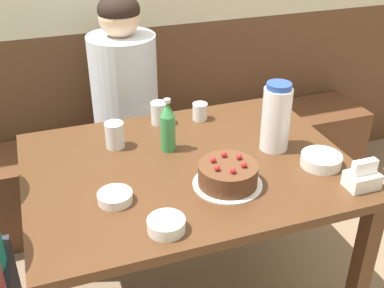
{
  "coord_description": "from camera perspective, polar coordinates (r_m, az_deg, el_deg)",
  "views": [
    {
      "loc": [
        -0.49,
        -1.44,
        1.72
      ],
      "look_at": [
        0.03,
        0.05,
        0.82
      ],
      "focal_mm": 45.0,
      "sensor_mm": 36.0,
      "label": 1
    }
  ],
  "objects": [
    {
      "name": "glass_tumbler_short",
      "position": [
        1.89,
        -9.14,
        1.05
      ],
      "size": [
        0.07,
        0.07,
        0.1
      ],
      "color": "silver",
      "rests_on": "dining_table"
    },
    {
      "name": "bench_seat",
      "position": [
        2.76,
        -6.04,
        -3.35
      ],
      "size": [
        2.79,
        0.38,
        0.46
      ],
      "color": "#56331E",
      "rests_on": "ground_plane"
    },
    {
      "name": "person_teal_shirt",
      "position": [
        2.45,
        -7.67,
        2.04
      ],
      "size": [
        0.32,
        0.34,
        1.26
      ],
      "rotation": [
        0.0,
        0.0,
        -1.57
      ],
      "color": "#33333D",
      "rests_on": "ground_plane"
    },
    {
      "name": "bowl_soup_white",
      "position": [
        1.83,
        15.05,
        -1.85
      ],
      "size": [
        0.15,
        0.15,
        0.04
      ],
      "color": "white",
      "rests_on": "dining_table"
    },
    {
      "name": "glass_shot_small",
      "position": [
        2.09,
        0.95,
        3.88
      ],
      "size": [
        0.06,
        0.06,
        0.07
      ],
      "color": "silver",
      "rests_on": "dining_table"
    },
    {
      "name": "bowl_rice_small",
      "position": [
        1.6,
        -9.11,
        -6.24
      ],
      "size": [
        0.12,
        0.12,
        0.03
      ],
      "color": "white",
      "rests_on": "dining_table"
    },
    {
      "name": "water_pitcher",
      "position": [
        1.85,
        9.96,
        3.11
      ],
      "size": [
        0.11,
        0.11,
        0.27
      ],
      "color": "white",
      "rests_on": "dining_table"
    },
    {
      "name": "soju_bottle",
      "position": [
        1.83,
        -2.89,
        2.13
      ],
      "size": [
        0.06,
        0.06,
        0.21
      ],
      "color": "#388E4C",
      "rests_on": "dining_table"
    },
    {
      "name": "birthday_cake",
      "position": [
        1.65,
        4.27,
        -3.67
      ],
      "size": [
        0.24,
        0.24,
        0.1
      ],
      "color": "white",
      "rests_on": "dining_table"
    },
    {
      "name": "napkin_holder",
      "position": [
        1.74,
        19.54,
        -3.76
      ],
      "size": [
        0.11,
        0.08,
        0.11
      ],
      "color": "white",
      "rests_on": "dining_table"
    },
    {
      "name": "dining_table",
      "position": [
        1.84,
        -0.48,
        -5.06
      ],
      "size": [
        1.19,
        0.89,
        0.77
      ],
      "color": "#4C2D19",
      "rests_on": "ground_plane"
    },
    {
      "name": "bowl_side_dish",
      "position": [
        1.47,
        -3.06,
        -9.55
      ],
      "size": [
        0.12,
        0.12,
        0.04
      ],
      "color": "white",
      "rests_on": "dining_table"
    },
    {
      "name": "glass_water_tall",
      "position": [
        2.06,
        -3.93,
        3.67
      ],
      "size": [
        0.07,
        0.07,
        0.1
      ],
      "color": "silver",
      "rests_on": "dining_table"
    }
  ]
}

